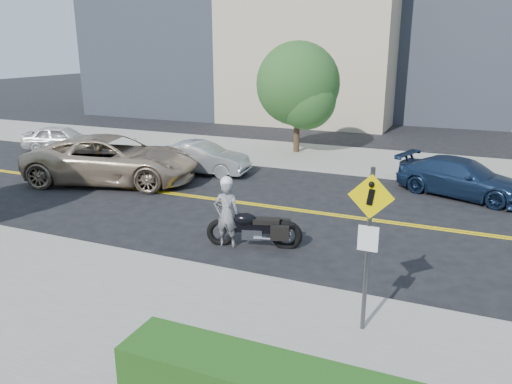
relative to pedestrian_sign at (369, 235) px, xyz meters
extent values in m
plane|color=black|center=(-4.20, 6.31, -1.96)|extent=(120.00, 120.00, 0.00)
cube|color=#9E9B91|center=(-4.20, -1.19, -1.89)|extent=(60.00, 5.00, 0.15)
cube|color=#9E9B91|center=(-4.20, 13.81, -1.89)|extent=(60.00, 5.00, 0.15)
cylinder|color=#4C4C51|center=(0.00, 0.01, -0.31)|extent=(0.08, 0.08, 3.00)
cube|color=#F9D800|center=(0.00, -0.02, 0.69)|extent=(0.78, 0.03, 0.78)
cube|color=white|center=(0.00, -0.02, -0.06)|extent=(0.35, 0.03, 0.45)
imported|color=#B4B4B9|center=(-4.11, 2.83, -1.08)|extent=(0.71, 0.53, 1.77)
sphere|color=white|center=(-4.11, 2.83, -0.24)|extent=(0.32, 0.32, 0.32)
imported|color=tan|center=(-10.87, 6.76, -1.07)|extent=(6.94, 4.53, 1.78)
imported|color=white|center=(-16.99, 10.51, -1.33)|extent=(3.97, 2.69, 1.26)
imported|color=#A8ACB0|center=(-8.46, 9.26, -1.32)|extent=(4.00, 1.71, 1.28)
imported|color=navy|center=(1.37, 10.03, -1.31)|extent=(4.81, 3.21, 1.29)
cylinder|color=#382619|center=(-6.05, 14.15, 0.17)|extent=(0.28, 0.28, 4.26)
sphere|color=#22531A|center=(-6.05, 14.15, 1.37)|extent=(3.84, 3.84, 3.84)
camera|label=1|loc=(1.35, -8.04, 3.12)|focal=35.00mm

